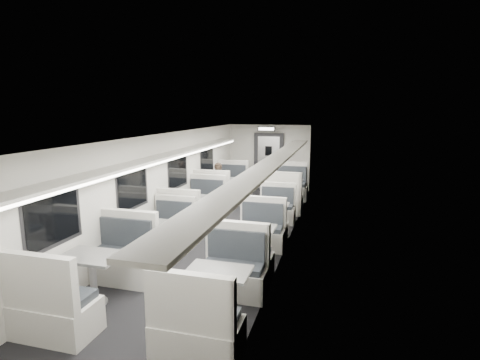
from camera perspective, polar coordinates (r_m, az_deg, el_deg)
The scene contains 19 objects.
room at distance 8.23m, azimuth -3.40°, elevation -1.63°, with size 3.24×12.24×2.64m.
booth_left_a at distance 11.84m, azimuth -2.75°, elevation -1.65°, with size 1.16×2.35×1.26m.
booth_left_b at distance 9.76m, azimuth -6.89°, elevation -4.62°, with size 1.07×2.17×1.16m.
booth_left_c at distance 8.00m, azimuth -12.44°, elevation -8.59°, with size 0.96×1.95×1.04m.
booth_left_d at distance 6.33m, azimuth -21.46°, elevation -13.84°, with size 1.12×2.27×1.22m.
booth_right_a at distance 11.70m, azimuth 7.09°, elevation -1.90°, with size 1.14×2.32×1.24m.
booth_right_b at distance 9.32m, azimuth 4.87°, elevation -5.58°, with size 0.96×1.95×1.04m.
booth_right_c at distance 7.44m, azimuth 2.04°, elevation -9.68°, with size 1.02×2.06×1.10m.
booth_right_d at distance 5.52m, azimuth -3.31°, elevation -17.06°, with size 1.08×2.18×1.17m.
passenger at distance 11.15m, azimuth -3.30°, elevation -0.94°, with size 0.51×0.34×1.41m, color black.
window_a at distance 11.85m, azimuth -5.02°, elevation 2.90°, with size 0.02×1.18×0.84m, color black.
window_b at distance 9.84m, azimuth -9.42°, elevation 1.18°, with size 0.02×1.18×0.84m, color black.
window_c at distance 7.93m, azimuth -16.00°, elevation -1.41°, with size 0.02×1.18×0.84m, color black.
window_d at distance 6.21m, azimuth -26.51°, elevation -5.46°, with size 0.02×1.18×0.84m, color black.
luggage_rack_left at distance 8.32m, azimuth -12.29°, elevation 3.28°, with size 0.46×10.40×0.09m.
luggage_rack_right at distance 7.51m, azimuth 4.86°, elevation 2.70°, with size 0.46×10.40×0.09m.
vestibule_door at distance 13.93m, azimuth 4.38°, elevation 2.79°, with size 1.10×0.13×2.10m.
exit_sign at distance 13.33m, azimuth 4.06°, elevation 7.80°, with size 0.62×0.12×0.16m.
wall_notice at distance 13.74m, azimuth 7.48°, elevation 4.56°, with size 0.32×0.02×0.40m, color white.
Camera 1 is at (2.57, -7.62, 2.96)m, focal length 28.00 mm.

